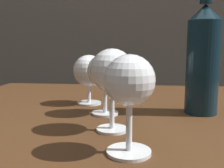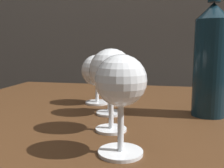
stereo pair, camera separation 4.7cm
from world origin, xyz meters
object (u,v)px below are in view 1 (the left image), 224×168
(wine_glass_port, at_px, (129,85))
(wine_glass_pinot, at_px, (112,73))
(wine_bottle, at_px, (203,57))
(wine_glass_rose, at_px, (105,72))
(wine_glass_white, at_px, (89,71))

(wine_glass_port, distance_m, wine_glass_pinot, 0.10)
(wine_glass_port, bearing_deg, wine_glass_pinot, 109.38)
(wine_glass_pinot, bearing_deg, wine_bottle, 37.48)
(wine_glass_rose, distance_m, wine_glass_white, 0.11)
(wine_glass_port, xyz_separation_m, wine_glass_pinot, (-0.03, 0.10, 0.01))
(wine_glass_pinot, distance_m, wine_glass_white, 0.23)
(wine_glass_white, bearing_deg, wine_bottle, -13.62)
(wine_glass_pinot, relative_size, wine_glass_white, 1.15)
(wine_glass_white, bearing_deg, wine_glass_pinot, -68.66)
(wine_bottle, bearing_deg, wine_glass_pinot, -142.52)
(wine_glass_white, relative_size, wine_bottle, 0.39)
(wine_glass_rose, height_order, wine_glass_white, wine_glass_rose)
(wine_glass_port, bearing_deg, wine_glass_white, 110.72)
(wine_glass_port, relative_size, wine_glass_rose, 1.04)
(wine_glass_port, relative_size, wine_glass_pinot, 0.96)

